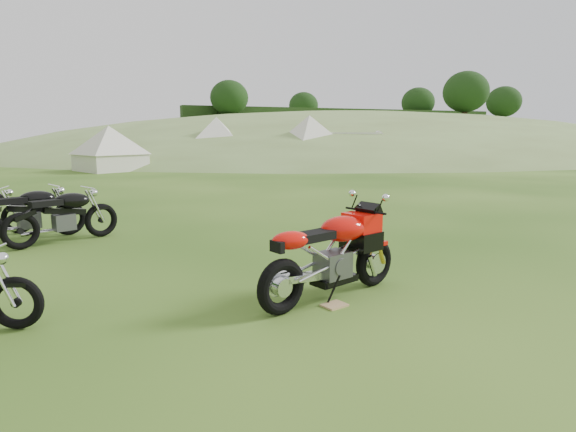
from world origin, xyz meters
name	(u,v)px	position (x,y,z in m)	size (l,w,h in m)	color
ground	(309,286)	(0.00, 0.00, 0.00)	(120.00, 120.00, 0.00)	#22460F
hillside	(351,150)	(24.00, 40.00, 0.00)	(80.00, 64.00, 8.00)	olive
hedgerow	(351,150)	(24.00, 40.00, 0.00)	(36.00, 1.20, 8.60)	black
sport_motorcycle	(332,248)	(0.05, -0.50, 0.60)	(2.00, 0.50, 1.20)	red
plywood_board	(334,305)	(-0.03, -0.74, 0.01)	(0.26, 0.21, 0.02)	tan
vintage_moto_b	(62,214)	(-2.89, 3.81, 0.50)	(1.91, 0.44, 1.00)	black
vintage_moto_d	(27,212)	(-3.46, 4.21, 0.51)	(1.95, 0.45, 1.03)	black
tent_left	(110,147)	(-1.28, 20.21, 1.18)	(2.72, 2.72, 2.36)	silver
tent_mid	(217,141)	(4.86, 23.03, 1.36)	(3.13, 3.13, 2.71)	white
tent_right	(309,141)	(9.60, 20.21, 1.38)	(3.18, 3.18, 2.76)	silver
caravan	(348,148)	(12.04, 19.93, 0.96)	(4.10, 1.83, 1.92)	white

